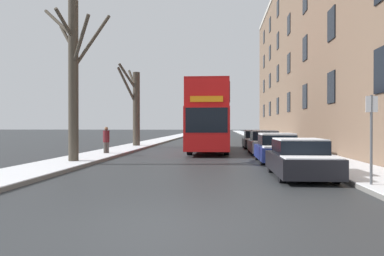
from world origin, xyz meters
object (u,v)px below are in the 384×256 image
(parked_car_2, at_px, (264,143))
(pedestrian_left_sidewalk, at_px, (106,140))
(bare_tree_left_0, at_px, (73,74))
(parked_car_0, at_px, (300,159))
(parked_car_3, at_px, (256,140))
(parked_car_1, at_px, (277,149))
(street_sign_post, at_px, (371,136))
(double_decker_bus, at_px, (210,115))
(bare_tree_left_1, at_px, (135,106))

(parked_car_2, height_order, pedestrian_left_sidewalk, pedestrian_left_sidewalk)
(bare_tree_left_0, bearing_deg, parked_car_0, -21.05)
(parked_car_0, height_order, parked_car_3, parked_car_3)
(parked_car_1, relative_size, street_sign_post, 1.58)
(parked_car_1, bearing_deg, double_decker_bus, 114.59)
(bare_tree_left_0, distance_m, street_sign_post, 12.71)
(bare_tree_left_1, distance_m, double_decker_bus, 7.43)
(bare_tree_left_0, distance_m, double_decker_bus, 11.06)
(parked_car_0, xyz_separation_m, parked_car_2, (0.00, 10.63, 0.05))
(parked_car_0, relative_size, pedestrian_left_sidewalk, 2.50)
(parked_car_0, xyz_separation_m, parked_car_1, (-0.00, 5.22, 0.03))
(parked_car_0, height_order, parked_car_2, parked_car_2)
(bare_tree_left_0, height_order, bare_tree_left_1, bare_tree_left_0)
(pedestrian_left_sidewalk, bearing_deg, parked_car_0, -93.62)
(bare_tree_left_0, distance_m, pedestrian_left_sidewalk, 5.76)
(parked_car_0, distance_m, parked_car_1, 5.22)
(double_decker_bus, xyz_separation_m, street_sign_post, (4.87, -15.29, -1.03))
(bare_tree_left_1, height_order, double_decker_bus, bare_tree_left_1)
(bare_tree_left_0, bearing_deg, street_sign_post, -29.44)
(street_sign_post, bearing_deg, bare_tree_left_1, 119.67)
(parked_car_2, bearing_deg, parked_car_1, -90.00)
(double_decker_bus, relative_size, parked_car_3, 2.89)
(bare_tree_left_0, relative_size, street_sign_post, 2.94)
(street_sign_post, bearing_deg, double_decker_bus, 107.67)
(bare_tree_left_0, xyz_separation_m, bare_tree_left_1, (-0.21, 13.25, -0.76))
(parked_car_1, distance_m, parked_car_3, 11.24)
(double_decker_bus, bearing_deg, parked_car_1, -65.41)
(bare_tree_left_0, bearing_deg, double_decker_bus, 57.04)
(bare_tree_left_1, xyz_separation_m, parked_car_3, (9.63, -0.42, -2.73))
(bare_tree_left_1, xyz_separation_m, parked_car_2, (9.63, -6.24, -2.70))
(parked_car_1, xyz_separation_m, parked_car_3, (0.00, 11.24, 0.00))
(bare_tree_left_1, xyz_separation_m, street_sign_post, (11.03, -19.36, -1.89))
(parked_car_3, distance_m, pedestrian_left_sidewalk, 12.37)
(parked_car_2, relative_size, parked_car_3, 1.10)
(parked_car_1, bearing_deg, parked_car_3, 90.00)
(parked_car_1, relative_size, parked_car_2, 0.96)
(parked_car_2, xyz_separation_m, street_sign_post, (1.40, -13.11, 0.82))
(parked_car_0, relative_size, parked_car_3, 1.09)
(parked_car_1, distance_m, parked_car_2, 5.41)
(parked_car_1, bearing_deg, pedestrian_left_sidewalk, 161.20)
(pedestrian_left_sidewalk, bearing_deg, parked_car_1, -70.57)
(parked_car_3, bearing_deg, parked_car_1, -90.00)
(parked_car_2, xyz_separation_m, parked_car_3, (-0.00, 5.82, -0.02))
(bare_tree_left_1, xyz_separation_m, pedestrian_left_sidewalk, (0.23, -8.46, -2.44))
(bare_tree_left_1, xyz_separation_m, double_decker_bus, (6.16, -4.07, -0.86))
(bare_tree_left_0, height_order, pedestrian_left_sidewalk, bare_tree_left_0)
(parked_car_1, relative_size, parked_car_3, 1.05)
(bare_tree_left_0, height_order, parked_car_1, bare_tree_left_0)
(pedestrian_left_sidewalk, bearing_deg, double_decker_bus, -15.23)
(parked_car_0, bearing_deg, bare_tree_left_0, 158.95)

